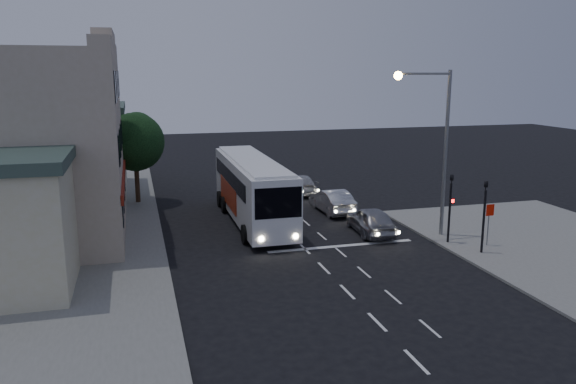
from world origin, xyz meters
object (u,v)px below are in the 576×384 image
object	(u,v)px
tour_bus	(252,188)
car_sedan_a	(332,201)
regulatory_sign	(489,218)
traffic_signal_side	(485,208)
car_suv	(371,220)
street_tree	(135,139)
streetlight	(436,134)
car_sedan_b	(301,184)
traffic_signal_main	(451,200)

from	to	relation	value
tour_bus	car_sedan_a	world-z (taller)	tour_bus
regulatory_sign	car_sedan_a	bearing A→B (deg)	119.66
traffic_signal_side	car_suv	bearing A→B (deg)	127.55
car_suv	street_tree	world-z (taller)	street_tree
tour_bus	car_suv	distance (m)	7.48
car_sedan_a	streetlight	size ratio (longest dim) A/B	0.52
traffic_signal_side	car_sedan_a	bearing A→B (deg)	112.71
traffic_signal_side	regulatory_sign	size ratio (longest dim) A/B	1.86
regulatory_sign	streetlight	xyz separation A→B (m)	(-1.96, 2.44, 4.14)
traffic_signal_side	street_tree	world-z (taller)	street_tree
traffic_signal_side	car_sedan_b	bearing A→B (deg)	105.45
regulatory_sign	street_tree	xyz separation A→B (m)	(-17.51, 15.26, 2.90)
car_sedan_b	regulatory_sign	distance (m)	16.53
tour_bus	car_sedan_a	bearing A→B (deg)	9.42
tour_bus	regulatory_sign	size ratio (longest dim) A/B	5.79
traffic_signal_main	streetlight	distance (m)	3.61
car_sedan_b	street_tree	bearing A→B (deg)	7.54
car_sedan_a	street_tree	size ratio (longest dim) A/B	0.75
car_sedan_b	traffic_signal_side	world-z (taller)	traffic_signal_side
car_sedan_b	traffic_signal_main	distance (m)	15.13
car_suv	traffic_signal_main	size ratio (longest dim) A/B	1.10
tour_bus	car_sedan_b	bearing A→B (deg)	54.24
car_suv	streetlight	distance (m)	5.96
car_sedan_a	car_sedan_b	xyz separation A→B (m)	(-0.27, 6.26, -0.08)
traffic_signal_main	street_tree	world-z (taller)	street_tree
traffic_signal_side	streetlight	distance (m)	4.84
car_sedan_b	regulatory_sign	xyz separation A→B (m)	(5.56, -15.54, 0.91)
tour_bus	car_sedan_a	size ratio (longest dim) A/B	2.74
car_suv	regulatory_sign	xyz separation A→B (m)	(4.84, -4.04, 0.83)
street_tree	car_sedan_b	bearing A→B (deg)	1.35
tour_bus	car_sedan_b	world-z (taller)	tour_bus
car_sedan_b	streetlight	world-z (taller)	streetlight
traffic_signal_main	street_tree	bearing A→B (deg)	137.97
car_suv	car_sedan_b	size ratio (longest dim) A/B	0.96
traffic_signal_main	traffic_signal_side	world-z (taller)	same
car_sedan_a	traffic_signal_main	size ratio (longest dim) A/B	1.13
car_suv	traffic_signal_side	size ratio (longest dim) A/B	1.10
car_sedan_a	traffic_signal_main	world-z (taller)	traffic_signal_main
car_sedan_a	traffic_signal_side	distance (m)	11.23
car_suv	traffic_signal_side	world-z (taller)	traffic_signal_side
traffic_signal_main	streetlight	world-z (taller)	streetlight
traffic_signal_side	traffic_signal_main	bearing A→B (deg)	109.49
traffic_signal_side	street_tree	xyz separation A→B (m)	(-16.51, 16.22, 2.08)
regulatory_sign	street_tree	bearing A→B (deg)	138.92
car_suv	car_sedan_b	xyz separation A→B (m)	(-0.72, 11.50, -0.08)
tour_bus	car_suv	size ratio (longest dim) A/B	2.82
car_sedan_a	regulatory_sign	world-z (taller)	regulatory_sign
tour_bus	car_sedan_a	distance (m)	5.70
regulatory_sign	traffic_signal_side	bearing A→B (deg)	-136.08
car_sedan_a	streetlight	bearing A→B (deg)	114.30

